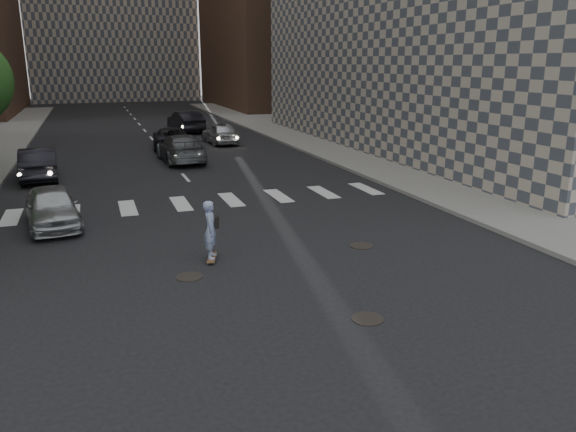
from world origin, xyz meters
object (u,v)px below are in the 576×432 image
traffic_car_c (171,138)px  silver_sedan (52,207)px  traffic_car_b (181,148)px  traffic_car_a (39,164)px  traffic_car_d (220,133)px  skateboarder (211,230)px  traffic_car_e (186,121)px

traffic_car_c → silver_sedan: bearing=75.0°
silver_sedan → traffic_car_b: traffic_car_b is taller
silver_sedan → traffic_car_c: silver_sedan is taller
traffic_car_a → traffic_car_b: (7.00, 2.59, 0.01)m
traffic_car_b → traffic_car_d: 7.16m
silver_sedan → traffic_car_a: size_ratio=0.88×
traffic_car_d → traffic_car_a: bearing=35.5°
traffic_car_b → traffic_car_c: (0.21, 5.30, -0.09)m
skateboarder → traffic_car_e: size_ratio=0.35×
skateboarder → silver_sedan: skateboarder is taller
traffic_car_b → traffic_car_e: bearing=-103.1°
traffic_car_a → traffic_car_e: 18.69m
traffic_car_a → traffic_car_e: bearing=-123.8°
traffic_car_d → silver_sedan: bearing=57.0°
traffic_car_a → traffic_car_d: size_ratio=1.08×
traffic_car_d → traffic_car_e: 7.40m
traffic_car_b → traffic_car_c: traffic_car_b is taller
silver_sedan → traffic_car_d: size_ratio=0.94×
skateboarder → traffic_car_a: size_ratio=0.38×
skateboarder → silver_sedan: bearing=147.5°
silver_sedan → traffic_car_a: (-1.00, 8.62, 0.07)m
traffic_car_c → traffic_car_d: size_ratio=1.13×
silver_sedan → traffic_car_b: bearing=54.8°
skateboarder → traffic_car_a: bearing=128.2°
skateboarder → traffic_car_c: skateboarder is taller
skateboarder → traffic_car_a: 14.65m
silver_sedan → traffic_car_a: traffic_car_a is taller
traffic_car_b → traffic_car_e: (2.49, 13.52, 0.06)m
traffic_car_b → traffic_car_a: bearing=17.6°
silver_sedan → traffic_car_a: 8.68m
traffic_car_c → traffic_car_d: (3.38, 0.90, 0.06)m
traffic_car_e → traffic_car_c: bearing=66.8°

